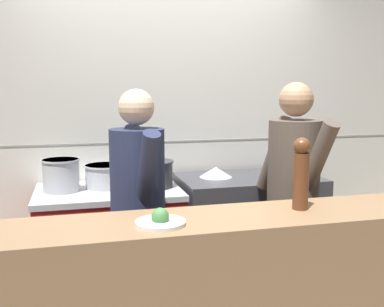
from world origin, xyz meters
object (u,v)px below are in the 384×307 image
at_px(sauce_pot, 105,175).
at_px(chef_head_cook, 138,208).
at_px(braising_pot, 152,173).
at_px(mixing_bowl_steel, 216,172).
at_px(plated_dish_main, 160,221).
at_px(oven_range, 110,246).
at_px(chef_sous, 293,195).
at_px(stock_pot, 61,175).
at_px(pepper_mill, 301,172).

distance_m(sauce_pot, chef_head_cook, 0.71).
relative_size(braising_pot, mixing_bowl_steel, 1.27).
height_order(sauce_pot, plated_dish_main, plated_dish_main).
relative_size(oven_range, braising_pot, 3.18).
bearing_deg(chef_sous, chef_head_cook, 164.19).
height_order(braising_pot, plated_dish_main, braising_pot).
bearing_deg(sauce_pot, chef_head_cook, -78.13).
height_order(stock_pot, plated_dish_main, stock_pot).
bearing_deg(braising_pot, chef_head_cook, -106.75).
height_order(plated_dish_main, pepper_mill, pepper_mill).
bearing_deg(mixing_bowl_steel, plated_dish_main, -117.13).
bearing_deg(chef_sous, sauce_pot, 133.56).
bearing_deg(chef_head_cook, sauce_pot, 94.26).
height_order(sauce_pot, chef_head_cook, chef_head_cook).
relative_size(oven_range, pepper_mill, 2.81).
distance_m(plated_dish_main, pepper_mill, 0.76).
relative_size(braising_pot, plated_dish_main, 1.42).
distance_m(stock_pot, sauce_pot, 0.31).
relative_size(stock_pot, chef_head_cook, 0.17).
xyz_separation_m(oven_range, chef_sous, (1.12, -0.67, 0.47)).
distance_m(stock_pot, chef_head_cook, 0.80).
distance_m(sauce_pot, mixing_bowl_steel, 0.85).
relative_size(pepper_mill, chef_sous, 0.23).
bearing_deg(chef_head_cook, braising_pot, 65.64).
bearing_deg(pepper_mill, sauce_pot, 125.14).
xyz_separation_m(oven_range, plated_dish_main, (0.14, -1.30, 0.56)).
bearing_deg(braising_pot, sauce_pot, 169.29).
bearing_deg(sauce_pot, braising_pot, -10.71).
xyz_separation_m(stock_pot, plated_dish_main, (0.46, -1.31, 0.01)).
height_order(pepper_mill, chef_sous, chef_sous).
bearing_deg(oven_range, chef_head_cook, -78.55).
xyz_separation_m(sauce_pot, mixing_bowl_steel, (0.85, 0.00, -0.01)).
xyz_separation_m(stock_pot, chef_head_cook, (0.45, -0.65, -0.10)).
relative_size(chef_head_cook, chef_sous, 0.97).
bearing_deg(braising_pot, oven_range, 178.50).
relative_size(mixing_bowl_steel, chef_sous, 0.16).
xyz_separation_m(plated_dish_main, chef_head_cook, (-0.01, 0.66, -0.11)).
relative_size(oven_range, chef_head_cook, 0.65).
xyz_separation_m(mixing_bowl_steel, plated_dish_main, (-0.69, -1.35, 0.06)).
bearing_deg(braising_pot, stock_pot, 178.29).
bearing_deg(pepper_mill, stock_pot, 134.41).
xyz_separation_m(stock_pot, sauce_pot, (0.31, 0.04, -0.03)).
distance_m(stock_pot, pepper_mill, 1.73).
distance_m(oven_range, chef_sous, 1.39).
height_order(mixing_bowl_steel, pepper_mill, pepper_mill).
bearing_deg(braising_pot, pepper_mill, -65.14).
bearing_deg(oven_range, sauce_pot, 106.64).
xyz_separation_m(sauce_pot, chef_head_cook, (0.15, -0.69, -0.07)).
height_order(oven_range, sauce_pot, sauce_pot).
relative_size(oven_range, mixing_bowl_steel, 4.04).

